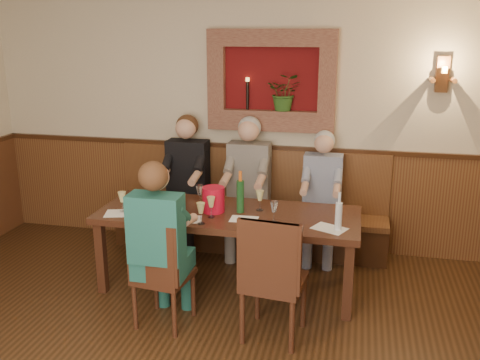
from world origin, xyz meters
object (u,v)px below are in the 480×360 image
object	(u,v)px
dining_table	(228,220)
person_bench_mid	(247,198)
spittoon_bucket	(213,199)
water_bottle	(339,215)
wine_bottle_green_a	(240,196)
wine_bottle_green_b	(156,190)
person_bench_right	(321,208)
person_bench_left	(186,194)
person_chair_front	(162,259)
chair_near_right	(273,302)
bench	(249,220)
chair_near_left	(163,293)

from	to	relation	value
dining_table	person_bench_mid	xyz separation A→B (m)	(0.00, 0.84, -0.05)
person_bench_mid	spittoon_bucket	size ratio (longest dim) A/B	6.39
person_bench_mid	water_bottle	bearing A→B (deg)	-46.97
wine_bottle_green_a	wine_bottle_green_b	world-z (taller)	wine_bottle_green_a
person_bench_right	wine_bottle_green_b	distance (m)	1.74
person_bench_left	person_chair_front	size ratio (longest dim) A/B	1.04
person_bench_left	chair_near_right	bearing A→B (deg)	-52.34
person_chair_front	spittoon_bucket	xyz separation A→B (m)	(0.23, 0.76, 0.28)
bench	spittoon_bucket	world-z (taller)	bench
person_chair_front	dining_table	bearing A→B (deg)	64.87
wine_bottle_green_a	wine_bottle_green_b	size ratio (longest dim) A/B	1.07
spittoon_bucket	chair_near_left	bearing A→B (deg)	-106.94
person_bench_mid	water_bottle	size ratio (longest dim) A/B	4.53
dining_table	water_bottle	distance (m)	1.06
chair_near_left	person_bench_right	size ratio (longest dim) A/B	0.69
chair_near_left	person_bench_right	xyz separation A→B (m)	(1.16, 1.61, 0.29)
person_bench_mid	spittoon_bucket	world-z (taller)	person_bench_mid
bench	water_bottle	distance (m)	1.65
person_bench_right	wine_bottle_green_a	xyz separation A→B (m)	(-0.69, -0.82, 0.34)
chair_near_left	spittoon_bucket	size ratio (longest dim) A/B	4.04
person_bench_left	person_bench_mid	bearing A→B (deg)	-0.02
water_bottle	person_bench_right	bearing A→B (deg)	101.27
person_bench_left	person_bench_mid	world-z (taller)	person_bench_mid
person_chair_front	wine_bottle_green_a	bearing A→B (deg)	59.42
spittoon_bucket	wine_bottle_green_a	size ratio (longest dim) A/B	0.60
chair_near_right	chair_near_left	bearing A→B (deg)	-173.13
person_bench_right	spittoon_bucket	size ratio (longest dim) A/B	5.88
person_bench_mid	wine_bottle_green_b	world-z (taller)	person_bench_mid
person_bench_left	spittoon_bucket	size ratio (longest dim) A/B	6.36
bench	water_bottle	world-z (taller)	bench
bench	wine_bottle_green_b	size ratio (longest dim) A/B	8.20
person_bench_mid	wine_bottle_green_b	size ratio (longest dim) A/B	4.08
chair_near_right	person_bench_right	world-z (taller)	person_bench_right
person_bench_right	person_chair_front	distance (m)	1.99
spittoon_bucket	water_bottle	distance (m)	1.17
spittoon_bucket	wine_bottle_green_b	size ratio (longest dim) A/B	0.64
chair_near_right	wine_bottle_green_b	xyz separation A→B (m)	(-1.28, 0.82, 0.59)
person_bench_mid	wine_bottle_green_a	world-z (taller)	person_bench_mid
person_bench_right	bench	bearing A→B (deg)	172.53
dining_table	chair_near_right	xyz separation A→B (m)	(0.55, -0.77, -0.37)
person_bench_left	water_bottle	size ratio (longest dim) A/B	4.51
person_bench_right	chair_near_right	bearing A→B (deg)	-98.63
person_bench_mid	person_chair_front	size ratio (longest dim) A/B	1.05
spittoon_bucket	person_chair_front	bearing A→B (deg)	-106.68
person_chair_front	spittoon_bucket	bearing A→B (deg)	73.32
person_bench_mid	spittoon_bucket	bearing A→B (deg)	-99.38
chair_near_left	water_bottle	size ratio (longest dim) A/B	2.86
person_chair_front	water_bottle	bearing A→B (deg)	21.30
chair_near_right	water_bottle	distance (m)	0.91
chair_near_left	person_chair_front	xyz separation A→B (m)	(0.00, -0.00, 0.32)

